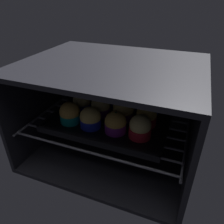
{
  "coord_description": "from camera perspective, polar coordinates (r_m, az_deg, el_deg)",
  "views": [
    {
      "loc": [
        24.57,
        -40.19,
        56.28
      ],
      "look_at": [
        0.0,
        22.32,
        17.1
      ],
      "focal_mm": 34.18,
      "sensor_mm": 36.0,
      "label": 1
    }
  ],
  "objects": [
    {
      "name": "baking_tray",
      "position": [
        0.79,
        0.0,
        -1.52
      ],
      "size": [
        41.64,
        33.37,
        2.2
      ],
      "color": "black",
      "rests_on": "oven_rack"
    },
    {
      "name": "muffin_row0_col3",
      "position": [
        0.67,
        7.55,
        -4.11
      ],
      "size": [
        7.14,
        7.14,
        7.74
      ],
      "color": "red",
      "rests_on": "baking_tray"
    },
    {
      "name": "muffin_row2_col3",
      "position": [
        0.81,
        10.07,
        2.11
      ],
      "size": [
        7.61,
        7.61,
        7.99
      ],
      "color": "#1928B7",
      "rests_on": "baking_tray"
    },
    {
      "name": "muffin_row1_col1",
      "position": [
        0.78,
        -2.99,
        1.53
      ],
      "size": [
        7.23,
        7.23,
        7.79
      ],
      "color": "#7A238C",
      "rests_on": "baking_tray"
    },
    {
      "name": "muffin_row0_col2",
      "position": [
        0.69,
        0.95,
        -3.02
      ],
      "size": [
        7.14,
        7.14,
        7.4
      ],
      "color": "#7A238C",
      "rests_on": "baking_tray"
    },
    {
      "name": "muffin_row0_col0",
      "position": [
        0.76,
        -11.18,
        -0.44
      ],
      "size": [
        7.16,
        7.16,
        7.54
      ],
      "color": "#0C8C84",
      "rests_on": "baking_tray"
    },
    {
      "name": "oven_rack",
      "position": [
        0.79,
        -0.08,
        -2.29
      ],
      "size": [
        54.8,
        42.0,
        0.8
      ],
      "color": "#51515B",
      "rests_on": "oven_cavity"
    },
    {
      "name": "muffin_row2_col1",
      "position": [
        0.85,
        -0.76,
        3.78
      ],
      "size": [
        7.14,
        7.14,
        7.29
      ],
      "color": "#1928B7",
      "rests_on": "baking_tray"
    },
    {
      "name": "muffin_row1_col2",
      "position": [
        0.76,
        3.1,
        0.64
      ],
      "size": [
        7.67,
        7.67,
        8.29
      ],
      "color": "#7A238C",
      "rests_on": "baking_tray"
    },
    {
      "name": "muffin_row2_col0",
      "position": [
        0.88,
        -5.79,
        4.74
      ],
      "size": [
        7.14,
        7.14,
        7.55
      ],
      "color": "#1928B7",
      "rests_on": "baking_tray"
    },
    {
      "name": "oven_cavity",
      "position": [
        0.81,
        1.02,
        1.24
      ],
      "size": [
        59.0,
        47.0,
        37.0
      ],
      "color": "black",
      "rests_on": "ground"
    },
    {
      "name": "muffin_row0_col1",
      "position": [
        0.72,
        -5.75,
        -1.76
      ],
      "size": [
        7.18,
        7.18,
        7.35
      ],
      "color": "#1928B7",
      "rests_on": "baking_tray"
    },
    {
      "name": "muffin_row1_col3",
      "position": [
        0.74,
        9.21,
        -0.91
      ],
      "size": [
        7.14,
        7.14,
        8.1
      ],
      "color": "red",
      "rests_on": "baking_tray"
    },
    {
      "name": "muffin_row1_col0",
      "position": [
        0.82,
        -7.98,
        2.72
      ],
      "size": [
        7.14,
        7.14,
        7.97
      ],
      "color": "#1928B7",
      "rests_on": "baking_tray"
    },
    {
      "name": "muffin_row2_col2",
      "position": [
        0.83,
        4.53,
        2.99
      ],
      "size": [
        7.14,
        7.14,
        7.46
      ],
      "color": "#1928B7",
      "rests_on": "baking_tray"
    }
  ]
}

